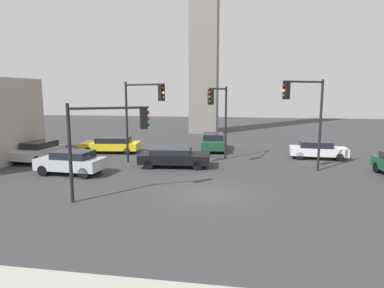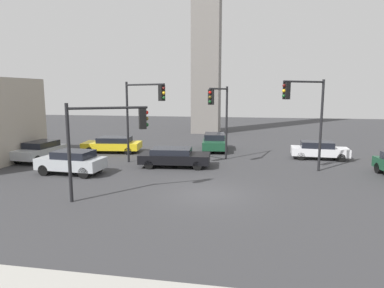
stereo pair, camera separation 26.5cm
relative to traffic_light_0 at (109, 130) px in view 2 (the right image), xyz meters
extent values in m
plane|color=#38383A|center=(4.57, 1.39, -3.31)|extent=(103.05, 103.05, 0.00)
cylinder|color=black|center=(-1.56, -0.91, -1.00)|extent=(0.16, 0.16, 4.60)
cylinder|color=black|center=(0.03, 0.02, 1.05)|extent=(3.25, 1.97, 0.12)
cube|color=black|center=(1.41, 0.82, 0.50)|extent=(0.44, 0.44, 1.00)
sphere|color=red|center=(1.58, 0.93, 0.80)|extent=(0.20, 0.20, 0.20)
sphere|color=#594714|center=(1.58, 0.93, 0.50)|extent=(0.20, 0.20, 0.20)
sphere|color=#14471E|center=(1.58, 0.93, 0.20)|extent=(0.20, 0.20, 0.20)
cylinder|color=black|center=(4.79, 10.48, -0.57)|extent=(0.16, 0.16, 5.48)
cylinder|color=black|center=(4.35, 8.78, 1.99)|extent=(0.98, 3.43, 0.12)
cube|color=black|center=(3.98, 7.32, 1.44)|extent=(0.39, 0.39, 1.00)
sphere|color=red|center=(3.93, 7.13, 1.74)|extent=(0.20, 0.20, 0.20)
sphere|color=#594714|center=(3.93, 7.13, 1.44)|extent=(0.20, 0.20, 0.20)
sphere|color=#14471E|center=(3.93, 7.13, 1.14)|extent=(0.20, 0.20, 0.20)
cylinder|color=black|center=(-2.15, 8.14, -0.41)|extent=(0.16, 0.16, 5.79)
cylinder|color=black|center=(-0.49, 7.08, 2.26)|extent=(3.37, 2.22, 0.12)
cube|color=black|center=(0.95, 6.16, 1.71)|extent=(0.44, 0.44, 1.00)
sphere|color=#4C0F0C|center=(1.12, 6.05, 2.01)|extent=(0.20, 0.20, 0.20)
sphere|color=yellow|center=(1.12, 6.05, 1.71)|extent=(0.20, 0.20, 0.20)
sphere|color=#14471E|center=(1.12, 6.05, 1.41)|extent=(0.20, 0.20, 0.20)
cylinder|color=black|center=(11.02, 7.65, -0.38)|extent=(0.16, 0.16, 5.86)
cylinder|color=black|center=(9.72, 6.71, 2.39)|extent=(2.66, 1.97, 0.12)
cube|color=black|center=(8.63, 5.92, 1.84)|extent=(0.45, 0.45, 1.00)
sphere|color=#4C0F0C|center=(8.47, 5.80, 2.14)|extent=(0.20, 0.20, 0.20)
sphere|color=yellow|center=(8.47, 5.80, 1.84)|extent=(0.20, 0.20, 0.20)
sphere|color=#14471E|center=(8.47, 5.80, 1.54)|extent=(0.20, 0.20, 0.20)
cube|color=#ADB2B7|center=(-8.88, 7.55, -2.65)|extent=(2.14, 4.31, 0.63)
cube|color=black|center=(-8.87, 7.76, -2.13)|extent=(1.78, 2.46, 0.50)
cylinder|color=black|center=(-8.25, 6.07, -2.97)|extent=(0.38, 0.70, 0.68)
cylinder|color=black|center=(-9.74, 6.19, -2.97)|extent=(0.38, 0.70, 0.68)
cylinder|color=black|center=(-8.03, 8.91, -2.97)|extent=(0.38, 0.70, 0.68)
cylinder|color=black|center=(-9.52, 9.02, -2.97)|extent=(0.38, 0.70, 0.68)
cube|color=black|center=(1.53, 7.26, -2.71)|extent=(4.90, 2.48, 0.60)
cube|color=black|center=(1.29, 7.24, -2.23)|extent=(2.80, 2.07, 0.43)
cylinder|color=black|center=(3.08, 8.25, -3.01)|extent=(0.62, 0.43, 0.59)
cylinder|color=black|center=(3.21, 6.52, -3.01)|extent=(0.62, 0.43, 0.59)
cylinder|color=black|center=(-0.15, 8.01, -3.01)|extent=(0.62, 0.43, 0.59)
cylinder|color=black|center=(-0.01, 6.27, -3.01)|extent=(0.62, 0.43, 0.59)
cube|color=yellow|center=(-4.94, 11.66, -2.72)|extent=(4.95, 2.65, 0.58)
cube|color=black|center=(-4.70, 11.69, -2.23)|extent=(2.85, 2.15, 0.48)
cylinder|color=black|center=(-6.44, 10.62, -3.01)|extent=(0.64, 0.45, 0.60)
cylinder|color=black|center=(-6.64, 12.34, -3.01)|extent=(0.64, 0.45, 0.60)
cylinder|color=black|center=(-3.24, 10.99, -3.01)|extent=(0.64, 0.45, 0.60)
cylinder|color=black|center=(-3.44, 12.71, -3.01)|extent=(0.64, 0.45, 0.60)
cube|color=silver|center=(11.81, 11.71, -2.71)|extent=(4.22, 1.89, 0.59)
cube|color=black|center=(11.60, 11.72, -2.21)|extent=(2.39, 1.60, 0.50)
cylinder|color=black|center=(13.25, 12.34, -3.01)|extent=(0.62, 0.33, 0.60)
cylinder|color=black|center=(13.18, 10.95, -3.01)|extent=(0.62, 0.33, 0.60)
cylinder|color=black|center=(10.43, 12.47, -3.01)|extent=(0.62, 0.33, 0.60)
cylinder|color=black|center=(10.36, 11.08, -3.01)|extent=(0.62, 0.33, 0.60)
cylinder|color=black|center=(14.66, 7.63, -2.97)|extent=(0.40, 0.70, 0.67)
cube|color=#19472D|center=(3.49, 14.17, -2.68)|extent=(2.35, 4.58, 0.67)
cube|color=black|center=(3.47, 14.39, -2.11)|extent=(1.93, 2.62, 0.53)
cylinder|color=black|center=(4.43, 12.75, -3.01)|extent=(0.40, 0.62, 0.59)
cylinder|color=black|center=(2.84, 12.60, -3.01)|extent=(0.40, 0.62, 0.59)
cylinder|color=black|center=(4.15, 15.74, -3.01)|extent=(0.40, 0.62, 0.59)
cylinder|color=black|center=(2.56, 15.59, -3.01)|extent=(0.40, 0.62, 0.59)
cube|color=#ADB2B7|center=(-4.39, 4.08, -2.62)|extent=(4.18, 2.14, 0.70)
cube|color=black|center=(-4.18, 4.06, -2.07)|extent=(2.38, 1.79, 0.49)
cylinder|color=black|center=(-5.82, 3.42, -2.97)|extent=(0.70, 0.38, 0.68)
cylinder|color=black|center=(-5.71, 4.94, -2.97)|extent=(0.70, 0.38, 0.68)
cylinder|color=black|center=(-3.07, 3.22, -2.97)|extent=(0.70, 0.38, 0.68)
cylinder|color=black|center=(-2.96, 4.74, -2.97)|extent=(0.70, 0.38, 0.68)
camera|label=1|loc=(6.40, -14.99, 1.82)|focal=31.65mm
camera|label=2|loc=(6.66, -14.94, 1.82)|focal=31.65mm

